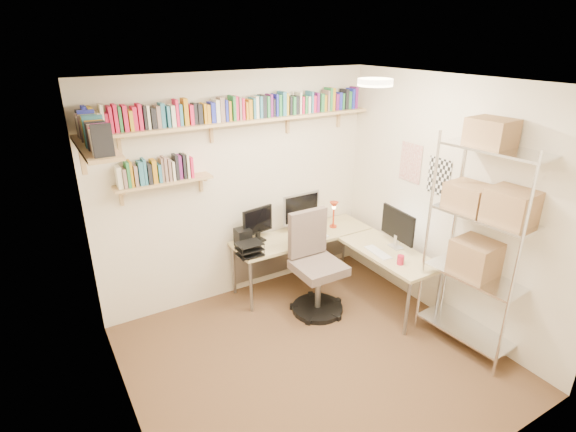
# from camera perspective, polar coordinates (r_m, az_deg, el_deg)

# --- Properties ---
(ground) EXTENTS (3.20, 3.20, 0.00)m
(ground) POSITION_cam_1_polar(r_m,az_deg,el_deg) (4.44, 3.23, -17.65)
(ground) COLOR #49311F
(ground) RESTS_ON ground
(room_shell) EXTENTS (3.24, 3.04, 2.52)m
(room_shell) POSITION_cam_1_polar(r_m,az_deg,el_deg) (3.65, 3.80, 1.36)
(room_shell) COLOR beige
(room_shell) RESTS_ON ground
(wall_shelves) EXTENTS (3.12, 1.09, 0.80)m
(wall_shelves) POSITION_cam_1_polar(r_m,az_deg,el_deg) (4.44, -10.62, 11.21)
(wall_shelves) COLOR tan
(wall_shelves) RESTS_ON ground
(corner_desk) EXTENTS (1.74, 1.70, 1.13)m
(corner_desk) POSITION_cam_1_polar(r_m,az_deg,el_deg) (5.12, 3.59, -3.26)
(corner_desk) COLOR tan
(corner_desk) RESTS_ON ground
(office_chair) EXTENTS (0.58, 0.60, 1.11)m
(office_chair) POSITION_cam_1_polar(r_m,az_deg,el_deg) (4.88, 3.46, -6.95)
(office_chair) COLOR black
(office_chair) RESTS_ON ground
(wire_rack) EXTENTS (0.51, 0.93, 2.20)m
(wire_rack) POSITION_cam_1_polar(r_m,az_deg,el_deg) (4.32, 23.72, -0.16)
(wire_rack) COLOR silver
(wire_rack) RESTS_ON ground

